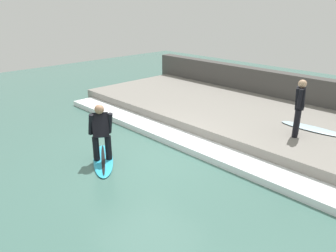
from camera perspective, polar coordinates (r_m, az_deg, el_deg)
ground_plane at (r=8.42m, az=-3.49°, el=-5.65°), size 28.00×28.00×0.00m
concrete_ledge at (r=11.10m, az=12.08°, el=1.77°), size 4.40×11.50×0.43m
back_wall at (r=13.01m, az=18.40°, el=6.04°), size 0.50×12.08×1.33m
wave_foam_crest at (r=9.22m, az=2.76°, el=-2.61°), size 0.82×10.93×0.18m
surfboard_riding at (r=8.41m, az=-11.22°, el=-5.85°), size 1.40×1.82×0.07m
surfer_riding at (r=8.08m, az=-11.62°, el=-0.66°), size 0.57×0.59×1.42m
surfer_waiting_near at (r=9.07m, az=21.91°, el=3.44°), size 0.49×0.35×1.50m
surfboard_waiting_near at (r=9.91m, az=23.89°, el=-0.43°), size 0.55×1.80×0.06m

